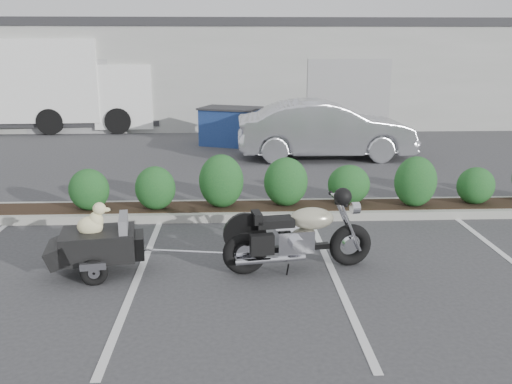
{
  "coord_description": "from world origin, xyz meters",
  "views": [
    {
      "loc": [
        -0.18,
        -7.5,
        3.07
      ],
      "look_at": [
        0.19,
        1.02,
        0.75
      ],
      "focal_mm": 38.0,
      "sensor_mm": 36.0,
      "label": 1
    }
  ],
  "objects_px": {
    "motorcycle": "(299,237)",
    "delivery_truck": "(61,87)",
    "pet_trailer": "(97,243)",
    "sedan": "(325,130)",
    "dumpster": "(231,126)"
  },
  "relations": [
    {
      "from": "motorcycle",
      "to": "delivery_truck",
      "type": "height_order",
      "value": "delivery_truck"
    },
    {
      "from": "motorcycle",
      "to": "pet_trailer",
      "type": "xyz_separation_m",
      "value": [
        -2.79,
        0.02,
        -0.06
      ]
    },
    {
      "from": "sedan",
      "to": "dumpster",
      "type": "bearing_deg",
      "value": 49.92
    },
    {
      "from": "dumpster",
      "to": "motorcycle",
      "type": "bearing_deg",
      "value": -62.58
    },
    {
      "from": "sedan",
      "to": "dumpster",
      "type": "height_order",
      "value": "sedan"
    },
    {
      "from": "motorcycle",
      "to": "sedan",
      "type": "bearing_deg",
      "value": 68.77
    },
    {
      "from": "motorcycle",
      "to": "pet_trailer",
      "type": "bearing_deg",
      "value": 170.54
    },
    {
      "from": "motorcycle",
      "to": "dumpster",
      "type": "relative_size",
      "value": 1.01
    },
    {
      "from": "pet_trailer",
      "to": "dumpster",
      "type": "bearing_deg",
      "value": 70.55
    },
    {
      "from": "dumpster",
      "to": "delivery_truck",
      "type": "distance_m",
      "value": 7.18
    },
    {
      "from": "sedan",
      "to": "pet_trailer",
      "type": "bearing_deg",
      "value": 149.8
    },
    {
      "from": "pet_trailer",
      "to": "sedan",
      "type": "height_order",
      "value": "sedan"
    },
    {
      "from": "dumpster",
      "to": "pet_trailer",
      "type": "bearing_deg",
      "value": -78.48
    },
    {
      "from": "sedan",
      "to": "delivery_truck",
      "type": "relative_size",
      "value": 0.67
    },
    {
      "from": "dumpster",
      "to": "delivery_truck",
      "type": "xyz_separation_m",
      "value": [
        -6.22,
        3.43,
        0.97
      ]
    }
  ]
}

